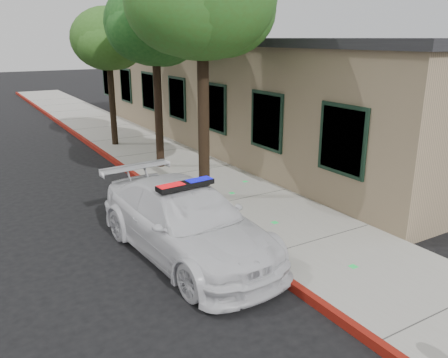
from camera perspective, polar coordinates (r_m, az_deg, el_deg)
ground at (r=9.04m, az=3.80°, el=-10.73°), size 120.00×120.00×0.00m
sidewalk at (r=12.11m, az=1.93°, el=-2.85°), size 3.20×60.00×0.15m
red_curb at (r=11.39m, az=-4.60°, el=-4.20°), size 0.14×60.00×0.16m
clapboard_building at (r=19.32m, az=5.03°, el=10.95°), size 7.30×20.89×4.24m
police_car at (r=9.19m, az=-4.75°, el=-5.32°), size 2.39×5.07×1.55m
street_tree_near at (r=11.56m, az=-2.71°, el=21.44°), size 3.93×3.61×6.61m
street_tree_mid at (r=14.81m, az=-8.70°, el=18.32°), size 3.17×3.09×5.84m
street_tree_far at (r=18.43m, az=-14.24°, el=16.34°), size 2.84×2.84×5.25m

